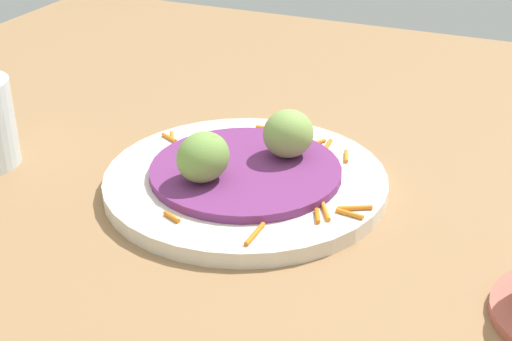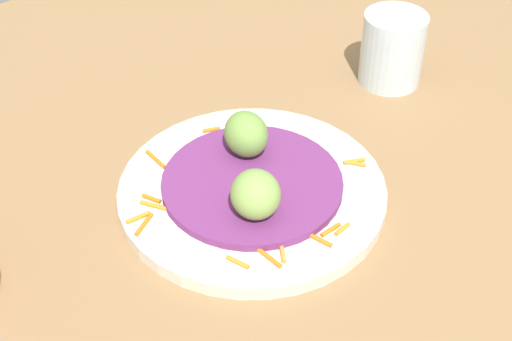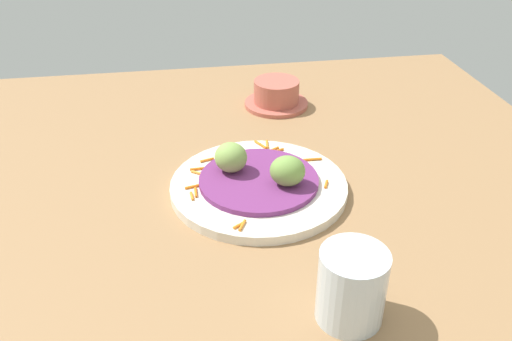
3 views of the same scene
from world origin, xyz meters
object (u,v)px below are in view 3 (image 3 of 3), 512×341
Objects in this scene: main_plate at (259,186)px; water_glass at (352,286)px; guac_scoop_center at (288,172)px; terracotta_bowl at (276,95)px; guac_scoop_left at (231,157)px.

main_plate is 26.86cm from water_glass.
guac_scoop_center is 32.51cm from terracotta_bowl.
terracotta_bowl is 1.44× the size of water_glass.
guac_scoop_center is 0.59× the size of water_glass.
water_glass is (26.02, 5.63, 3.57)cm from main_plate.
guac_scoop_left is 9.23cm from guac_scoop_center.
terracotta_bowl is 55.54cm from water_glass.
water_glass reaches higher than main_plate.
guac_scoop_center is at bearing 54.26° from guac_scoop_left.
guac_scoop_center reaches higher than terracotta_bowl.
guac_scoop_center is at bearing 54.26° from main_plate.
guac_scoop_left reaches higher than main_plate.
terracotta_bowl is at bearing 164.12° from main_plate.
guac_scoop_left and guac_scoop_center have the same top height.
guac_scoop_left is 29.42cm from terracotta_bowl.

